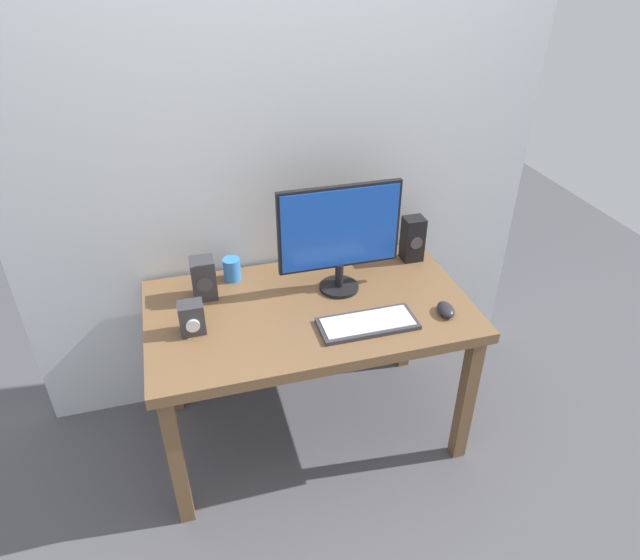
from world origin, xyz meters
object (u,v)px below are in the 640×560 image
speaker_left (204,278)px  audio_controller (192,318)px  speaker_right (413,239)px  coffee_mug (232,269)px  desk (309,322)px  keyboard_primary (368,323)px  mouse (446,310)px  monitor (340,233)px

speaker_left → audio_controller: 0.25m
speaker_right → coffee_mug: bearing=176.6°
speaker_right → audio_controller: 1.08m
desk → speaker_left: bearing=154.9°
speaker_right → speaker_left: bearing=-176.8°
keyboard_primary → mouse: mouse is taller
desk → mouse: 0.57m
desk → monitor: size_ratio=2.57×
desk → mouse: bearing=-21.3°
audio_controller → coffee_mug: (0.20, 0.34, -0.01)m
desk → speaker_right: size_ratio=6.29×
desk → coffee_mug: bearing=133.1°
speaker_right → keyboard_primary: bearing=-130.6°
mouse → desk: bearing=164.5°
monitor → speaker_left: (-0.57, 0.09, -0.18)m
keyboard_primary → mouse: (0.33, -0.01, 0.01)m
monitor → coffee_mug: size_ratio=5.10×
speaker_left → coffee_mug: speaker_left is taller
coffee_mug → keyboard_primary: bearing=-46.3°
mouse → speaker_left: (-0.93, 0.39, 0.07)m
audio_controller → speaker_left: bearing=73.2°
speaker_right → speaker_left: speaker_right is taller
speaker_right → audio_controller: bearing=-164.4°
monitor → coffee_mug: bearing=156.0°
desk → mouse: (0.52, -0.20, 0.10)m
monitor → audio_controller: bearing=-167.1°
keyboard_primary → desk: bearing=134.6°
speaker_left → mouse: bearing=-23.0°
keyboard_primary → speaker_right: bearing=49.4°
mouse → speaker_right: 0.46m
desk → audio_controller: audio_controller is taller
mouse → speaker_right: size_ratio=0.50×
desk → audio_controller: bearing=-174.6°
mouse → audio_controller: audio_controller is taller
monitor → speaker_right: 0.46m
keyboard_primary → speaker_right: 0.58m
monitor → speaker_right: monitor is taller
monitor → audio_controller: 0.68m
speaker_right → speaker_left: (-0.97, -0.05, -0.02)m
keyboard_primary → monitor: bearing=95.9°
speaker_left → coffee_mug: bearing=38.5°
monitor → speaker_right: bearing=19.6°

